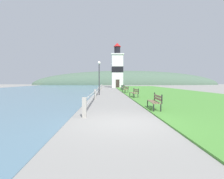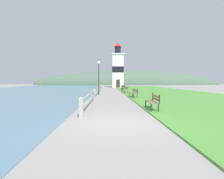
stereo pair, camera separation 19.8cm
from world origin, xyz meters
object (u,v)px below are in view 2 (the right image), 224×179
(park_bench_by_lighthouse, at_px, (123,87))
(trash_bin, at_px, (123,87))
(lighthouse, at_px, (118,68))
(park_bench_midway, at_px, (134,92))
(lamp_post, at_px, (99,72))
(park_bench_near, at_px, (153,101))
(park_bench_far, at_px, (126,89))

(park_bench_by_lighthouse, relative_size, trash_bin, 2.29)
(lighthouse, height_order, trash_bin, lighthouse)
(park_bench_midway, relative_size, lamp_post, 0.45)
(park_bench_midway, height_order, trash_bin, park_bench_midway)
(park_bench_midway, height_order, park_bench_by_lighthouse, same)
(park_bench_midway, relative_size, trash_bin, 2.11)
(lighthouse, distance_m, trash_bin, 11.86)
(park_bench_near, relative_size, park_bench_by_lighthouse, 0.89)
(park_bench_midway, distance_m, park_bench_far, 6.92)
(park_bench_near, relative_size, park_bench_midway, 0.97)
(park_bench_by_lighthouse, bearing_deg, park_bench_midway, 87.67)
(park_bench_near, height_order, park_bench_far, same)
(lighthouse, distance_m, lamp_post, 23.48)
(park_bench_midway, xyz_separation_m, lighthouse, (-0.03, 26.70, 4.23))
(park_bench_far, distance_m, park_bench_by_lighthouse, 6.81)
(park_bench_near, relative_size, lamp_post, 0.44)
(trash_bin, distance_m, lamp_post, 12.90)
(park_bench_near, xyz_separation_m, lamp_post, (-3.60, 10.94, 2.20))
(lighthouse, xyz_separation_m, lamp_post, (-3.60, -23.11, -2.03))
(park_bench_near, distance_m, park_bench_midway, 7.36)
(park_bench_near, bearing_deg, lamp_post, -69.10)
(park_bench_near, height_order, park_bench_by_lighthouse, same)
(lighthouse, bearing_deg, park_bench_far, -90.23)
(park_bench_far, xyz_separation_m, lamp_post, (-3.52, -3.33, 2.20))
(park_bench_near, bearing_deg, trash_bin, -88.08)
(park_bench_near, relative_size, lighthouse, 0.15)
(park_bench_by_lighthouse, height_order, trash_bin, park_bench_by_lighthouse)
(lamp_post, bearing_deg, park_bench_near, -71.79)
(park_bench_midway, distance_m, trash_bin, 15.67)
(lighthouse, bearing_deg, lamp_post, -98.85)
(lighthouse, bearing_deg, trash_bin, -88.39)
(park_bench_by_lighthouse, height_order, lamp_post, lamp_post)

